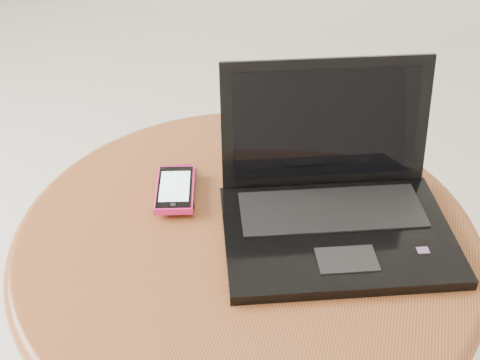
# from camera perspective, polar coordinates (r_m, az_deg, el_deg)

# --- Properties ---
(table) EXTENTS (0.69, 0.69, 0.55)m
(table) POSITION_cam_1_polar(r_m,az_deg,el_deg) (0.99, 0.55, -9.74)
(table) COLOR brown
(table) RESTS_ON ground
(laptop) EXTENTS (0.39, 0.36, 0.21)m
(laptop) POSITION_cam_1_polar(r_m,az_deg,el_deg) (0.91, 8.62, -1.94)
(laptop) COLOR black
(laptop) RESTS_ON table
(phone_black) EXTENTS (0.09, 0.12, 0.01)m
(phone_black) POSITION_cam_1_polar(r_m,az_deg,el_deg) (0.99, -5.95, -0.60)
(phone_black) COLOR black
(phone_black) RESTS_ON table
(phone_pink) EXTENTS (0.09, 0.12, 0.01)m
(phone_pink) POSITION_cam_1_polar(r_m,az_deg,el_deg) (0.96, -6.00, -0.85)
(phone_pink) COLOR #FF1F71
(phone_pink) RESTS_ON phone_black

